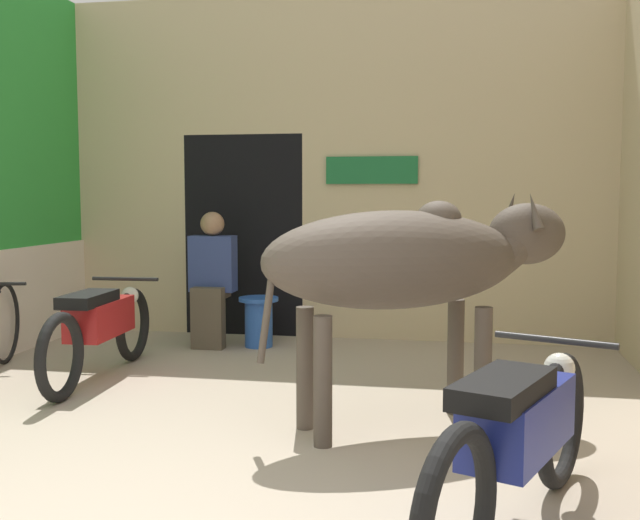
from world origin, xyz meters
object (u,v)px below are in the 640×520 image
Objects in this scene: motorcycle_near at (518,435)px; motorcycle_far at (100,325)px; shopkeeper_seated at (212,275)px; plastic_stool at (259,320)px; cow at (412,261)px.

motorcycle_near reaches higher than motorcycle_far.
shopkeeper_seated is (0.45, 1.37, 0.26)m from motorcycle_far.
motorcycle_far is 1.70m from plastic_stool.
cow reaches higher than shopkeeper_seated.
cow is at bearing -17.24° from motorcycle_far.
cow is at bearing -46.58° from shopkeeper_seated.
shopkeeper_seated is at bearing -171.78° from plastic_stool.
plastic_stool is (0.44, 0.06, -0.43)m from shopkeeper_seated.
cow is 1.07× the size of motorcycle_near.
motorcycle_far is (-2.48, 0.77, -0.62)m from cow.
shopkeeper_seated is (-2.03, 2.14, -0.36)m from cow.
shopkeeper_seated is 0.62m from plastic_stool.
cow reaches higher than motorcycle_near.
shopkeeper_seated is at bearing 125.59° from motorcycle_near.
plastic_stool is (-1.59, 2.21, -0.79)m from cow.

